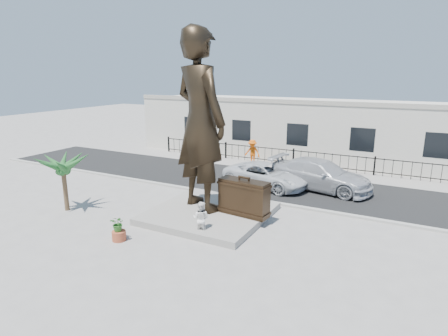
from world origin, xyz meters
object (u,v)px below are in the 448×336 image
at_px(suitcase, 244,198).
at_px(tourist, 201,218).
at_px(car_white, 266,175).
at_px(statue, 200,121).

height_order(suitcase, tourist, suitcase).
relative_size(suitcase, tourist, 1.58).
xyz_separation_m(suitcase, car_white, (-1.05, 5.38, -0.40)).
distance_m(statue, tourist, 4.51).
height_order(tourist, car_white, tourist).
bearing_deg(suitcase, car_white, 106.98).
bearing_deg(tourist, suitcase, -121.75).
relative_size(suitcase, car_white, 0.46).
bearing_deg(tourist, statue, -68.97).
bearing_deg(suitcase, statue, -173.58).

